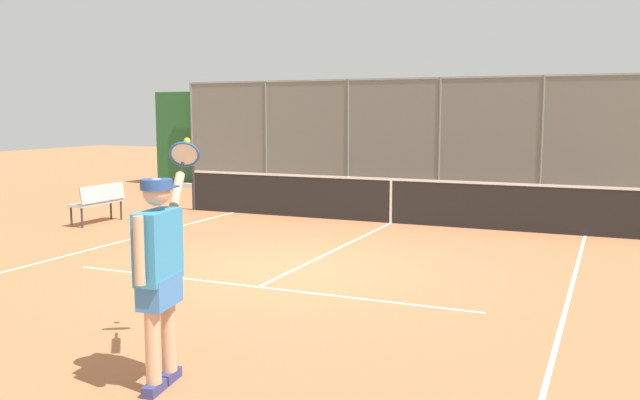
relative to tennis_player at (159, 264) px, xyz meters
name	(u,v)px	position (x,y,z in m)	size (l,w,h in m)	color
ground_plane	(295,269)	(0.86, -4.44, -1.07)	(60.00, 60.00, 0.00)	#B76B42
court_line_markings	(251,291)	(0.86, -3.07, -1.07)	(7.79, 10.71, 0.01)	white
fence_backdrop	(445,144)	(0.86, -13.97, 0.42)	(18.63, 1.37, 3.27)	slate
tennis_net	(391,200)	(0.86, -9.15, -0.58)	(10.02, 0.09, 1.07)	#2D2D2D
tennis_player	(159,264)	(0.00, 0.00, 0.00)	(0.64, 1.41, 2.09)	navy
tennis_ball_near_net	(165,229)	(4.66, -6.41, -1.04)	(0.07, 0.07, 0.07)	#CCDB33
courtside_bench	(99,200)	(6.51, -6.63, -0.56)	(0.40, 1.30, 0.84)	#B7B7BC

